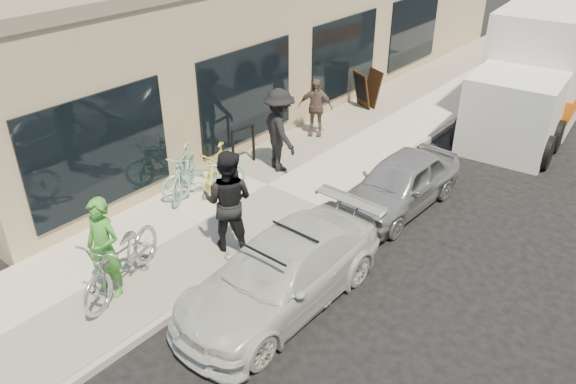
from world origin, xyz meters
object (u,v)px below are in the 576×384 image
Objects in this scene: bike_rack at (243,142)px; moving_truck at (539,72)px; sedan_white at (281,273)px; cruiser_bike_c at (217,167)px; bystander_a at (280,130)px; sedan_silver at (400,183)px; cruiser_bike_b at (204,176)px; man_standing at (228,201)px; sandwich_board at (366,89)px; bystander_b at (315,107)px; cruiser_bike_a at (184,171)px; tandem_bike at (122,259)px; woman_rider at (104,248)px.

moving_truck reaches higher than bike_rack.
cruiser_bike_c is at bearing 151.51° from sedan_white.
bystander_a is (0.79, 0.37, 0.39)m from bike_rack.
bystander_a reaches higher than sedan_white.
sedan_white reaches higher than sedan_silver.
cruiser_bike_b is 0.96× the size of bystander_a.
bike_rack is 3.34m from man_standing.
sandwich_board is at bearing 132.02° from sedan_silver.
sedan_silver is 6.68m from moving_truck.
moving_truck is 4.26× the size of bystander_b.
moving_truck reaches higher than sedan_white.
cruiser_bike_b is at bearing 103.79° from bystander_a.
man_standing is at bearing -98.06° from bystander_b.
sedan_white is at bearing -53.18° from cruiser_bike_c.
cruiser_bike_a is at bearing -46.71° from man_standing.
man_standing is 1.00× the size of bystander_a.
tandem_bike reaches higher than cruiser_bike_b.
cruiser_bike_c is (0.14, -6.10, -0.07)m from sandwich_board.
moving_truck is 4.19× the size of cruiser_bike_c.
bystander_a is 1.27× the size of bystander_b.
moving_truck is (0.43, 6.61, 0.80)m from sedan_silver.
cruiser_bike_c is at bearing 95.73° from woman_rider.
sedan_silver is at bearing 63.74° from cruiser_bike_b.
moving_truck is 3.35× the size of man_standing.
bystander_b is (-3.39, 1.58, 0.34)m from sedan_silver.
man_standing is at bearing 61.90° from woman_rider.
bike_rack is 4.75m from tandem_bike.
sedan_white reaches higher than cruiser_bike_c.
bike_rack is 4.98m from sandwich_board.
woman_rider is (-2.13, -5.57, 0.45)m from sedan_silver.
bystander_b reaches higher than cruiser_bike_a.
tandem_bike is at bearing -40.96° from cruiser_bike_b.
cruiser_bike_c is (0.34, 0.64, -0.05)m from cruiser_bike_a.
cruiser_bike_c is 1.65m from bystander_a.
man_standing is 2.02m from cruiser_bike_b.
sandwich_board reaches higher than cruiser_bike_a.
moving_truck is at bearing -89.63° from bystander_a.
woman_rider is at bearing -95.00° from cruiser_bike_a.
bike_rack is 0.49× the size of man_standing.
bystander_a reaches higher than sandwich_board.
sedan_white is at bearing -97.96° from moving_truck.
tandem_bike is 1.09× the size of man_standing.
man_standing is (-1.97, -10.02, -0.25)m from moving_truck.
man_standing reaches higher than cruiser_bike_c.
cruiser_bike_b is (-1.71, 0.97, -0.48)m from man_standing.
woman_rider reaches higher than cruiser_bike_c.
cruiser_bike_b is at bearing 157.43° from sedan_white.
cruiser_bike_a is at bearing 104.73° from woman_rider.
man_standing is 3.22m from bystander_a.
sandwich_board reaches higher than cruiser_bike_b.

